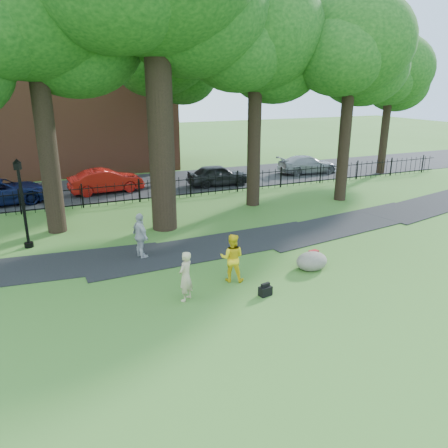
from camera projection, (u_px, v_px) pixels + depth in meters
name	position (u px, v px, depth m)	size (l,w,h in m)	color
ground	(228.00, 293.00, 13.72)	(120.00, 120.00, 0.00)	#3C6824
footpath	(211.00, 247.00, 17.50)	(36.00, 2.60, 0.03)	black
street	(125.00, 187.00, 27.68)	(80.00, 7.00, 0.02)	black
iron_fence	(139.00, 191.00, 24.00)	(44.00, 0.04, 1.20)	black
brick_building	(41.00, 87.00, 31.29)	(18.00, 8.00, 12.00)	brown
tree_row	(160.00, 37.00, 18.73)	(26.82, 7.96, 12.42)	black
woman	(186.00, 276.00, 13.04)	(0.57, 0.37, 1.56)	tan
man	(232.00, 258.00, 14.33)	(0.79, 0.62, 1.63)	yellow
pedestrian	(140.00, 236.00, 16.20)	(1.02, 0.42, 1.74)	#ACACB0
boulder	(312.00, 260.00, 15.40)	(1.16, 0.87, 0.68)	gray
lamppost	(23.00, 205.00, 17.00)	(0.35, 0.35, 3.57)	black
backpack	(265.00, 291.00, 13.51)	(0.39, 0.25, 0.30)	black
red_bag	(314.00, 254.00, 16.54)	(0.36, 0.22, 0.24)	maroon
red_sedan	(106.00, 181.00, 26.04)	(1.50, 4.30, 1.42)	#99100B
navy_van	(0.00, 192.00, 23.54)	(2.31, 5.01, 1.39)	#0B1338
grey_car	(218.00, 175.00, 27.91)	(1.59, 3.95, 1.35)	black
silver_car	(307.00, 164.00, 31.71)	(1.79, 4.39, 1.27)	gray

